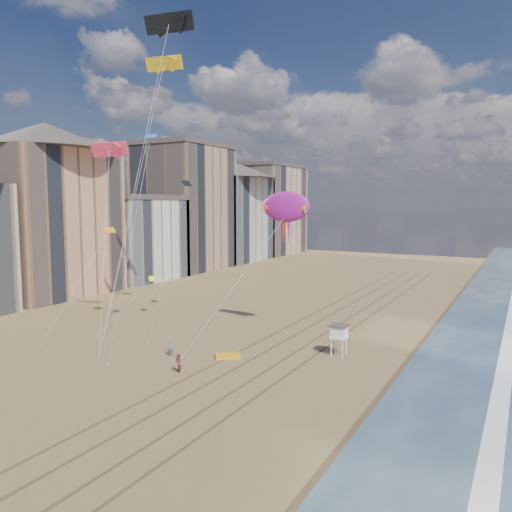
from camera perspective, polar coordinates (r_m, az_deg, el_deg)
The scene contains 12 objects.
ground at distance 36.37m, azimuth -18.45°, elevation -19.17°, with size 260.00×260.00×0.00m, color brown.
wet_sand at distance 64.19m, azimuth 23.18°, elevation -8.25°, with size 260.00×260.00×0.00m, color #42301E.
foam at distance 63.97m, azimuth 26.96°, elevation -8.47°, with size 260.00×260.00×0.00m, color white.
tracks at distance 58.56m, azimuth 5.73°, elevation -9.13°, with size 7.68×120.00×0.01m.
buildings at distance 112.36m, azimuth -10.02°, elevation 5.06°, with size 34.72×131.35×29.00m.
lifeguard_stand at distance 51.32m, azimuth 9.47°, elevation -8.55°, with size 1.76×1.76×3.17m.
grounded_kite at distance 50.82m, azimuth -3.27°, elevation -11.33°, with size 2.47×1.57×0.28m, color #EFA514.
show_kite at distance 56.98m, azimuth 3.47°, elevation 5.60°, with size 5.19×7.08×19.64m.
kite_flyer_a at distance 51.71m, azimuth -9.72°, elevation -10.34°, with size 0.58×0.38×1.59m, color slate.
kite_flyer_b at distance 46.65m, azimuth -8.89°, elevation -12.01°, with size 0.88×0.69×1.82m, color #92554A.
parafoils at distance 63.46m, azimuth -11.98°, elevation 19.79°, with size 13.72×10.18×14.94m.
small_kites at distance 61.37m, azimuth -12.53°, elevation 5.96°, with size 13.47×12.88×17.55m.
Camera 1 is at (24.50, -22.10, 15.30)m, focal length 35.00 mm.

